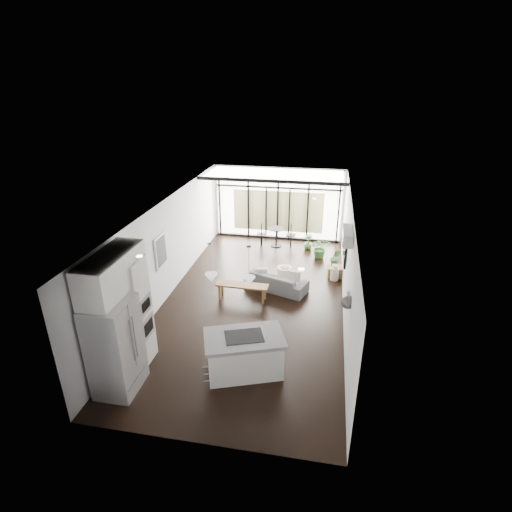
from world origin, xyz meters
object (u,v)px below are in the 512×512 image
(milk_can, at_px, (335,272))
(tv, at_px, (345,251))
(island, at_px, (244,354))
(fridge, at_px, (115,347))
(sofa, at_px, (276,278))
(console_bench, at_px, (242,292))
(pouf, at_px, (284,273))

(milk_can, height_order, tv, tv)
(island, bearing_deg, milk_can, 48.32)
(fridge, height_order, sofa, fridge)
(island, relative_size, milk_can, 3.20)
(console_bench, bearing_deg, fridge, -111.61)
(sofa, relative_size, tv, 1.69)
(pouf, height_order, tv, tv)
(pouf, xyz_separation_m, milk_can, (1.56, 0.17, 0.07))
(tv, bearing_deg, console_bench, -160.06)
(fridge, distance_m, tv, 6.68)
(tv, bearing_deg, sofa, -173.19)
(milk_can, bearing_deg, sofa, -151.71)
(sofa, bearing_deg, fridge, 81.29)
(sofa, xyz_separation_m, pouf, (0.16, 0.75, -0.18))
(console_bench, xyz_separation_m, tv, (2.80, 1.02, 1.06))
(fridge, distance_m, console_bench, 4.34)
(console_bench, relative_size, tv, 1.35)
(fridge, relative_size, sofa, 1.07)
(tv, bearing_deg, island, -117.51)
(fridge, bearing_deg, island, 21.19)
(fridge, height_order, console_bench, fridge)
(pouf, distance_m, milk_can, 1.57)
(island, distance_m, pouf, 4.57)
(island, relative_size, pouf, 3.53)
(island, distance_m, sofa, 3.80)
(island, bearing_deg, sofa, 67.59)
(console_bench, bearing_deg, island, -75.28)
(island, height_order, sofa, island)
(fridge, distance_m, milk_can, 7.12)
(fridge, xyz_separation_m, sofa, (2.55, 4.72, -0.64))
(sofa, height_order, console_bench, sofa)
(island, xyz_separation_m, milk_can, (1.89, 4.72, -0.19))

